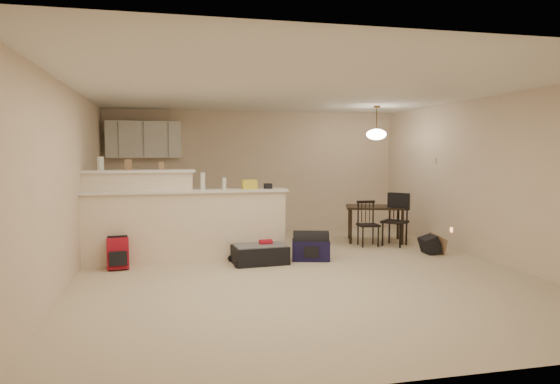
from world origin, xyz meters
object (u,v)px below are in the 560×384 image
object	(u,v)px
suitcase	(260,255)
navy_duffel	(311,250)
dining_chair_near	(368,224)
dining_chair_far	(395,220)
red_backpack	(118,254)
pendant_lamp	(376,134)
black_daypack	(430,245)
dining_table	(375,210)

from	to	relation	value
suitcase	navy_duffel	xyz separation A→B (m)	(0.81, 0.05, 0.02)
dining_chair_near	navy_duffel	size ratio (longest dim) A/B	1.39
dining_chair_far	suitcase	size ratio (longest dim) A/B	1.15
dining_chair_near	red_backpack	xyz separation A→B (m)	(-4.15, -0.86, -0.17)
pendant_lamp	dining_chair_near	world-z (taller)	pendant_lamp
red_backpack	dining_chair_near	bearing A→B (deg)	5.60
pendant_lamp	navy_duffel	world-z (taller)	pendant_lamp
pendant_lamp	black_daypack	bearing A→B (deg)	-71.15
pendant_lamp	red_backpack	distance (m)	4.94
suitcase	dining_table	bearing A→B (deg)	24.24
black_daypack	dining_chair_far	bearing A→B (deg)	20.82
suitcase	navy_duffel	world-z (taller)	navy_duffel
dining_table	dining_chair_far	size ratio (longest dim) A/B	1.35
suitcase	navy_duffel	distance (m)	0.81
dining_table	dining_chair_near	bearing A→B (deg)	-109.37
dining_chair_far	red_backpack	world-z (taller)	dining_chair_far
dining_chair_near	navy_duffel	distance (m)	1.61
pendant_lamp	suitcase	world-z (taller)	pendant_lamp
suitcase	black_daypack	bearing A→B (deg)	-2.73
suitcase	pendant_lamp	bearing A→B (deg)	24.24
pendant_lamp	suitcase	distance (m)	3.32
pendant_lamp	black_daypack	distance (m)	2.26
red_backpack	navy_duffel	xyz separation A→B (m)	(2.84, -0.04, -0.07)
navy_duffel	dining_table	bearing A→B (deg)	52.40
dining_chair_far	black_daypack	bearing A→B (deg)	-25.10
black_daypack	suitcase	bearing A→B (deg)	95.27
pendant_lamp	dining_chair_far	distance (m)	1.61
navy_duffel	pendant_lamp	bearing A→B (deg)	52.40
dining_chair_near	black_daypack	xyz separation A→B (m)	(0.72, -0.86, -0.26)
pendant_lamp	navy_duffel	xyz separation A→B (m)	(-1.61, -1.28, -1.83)
dining_table	red_backpack	size ratio (longest dim) A/B	2.75
dining_table	black_daypack	distance (m)	1.38
dining_table	pendant_lamp	size ratio (longest dim) A/B	1.98
pendant_lamp	black_daypack	world-z (taller)	pendant_lamp
dining_chair_near	black_daypack	world-z (taller)	dining_chair_near
dining_chair_near	black_daypack	size ratio (longest dim) A/B	2.48
dining_table	pendant_lamp	world-z (taller)	pendant_lamp
suitcase	red_backpack	world-z (taller)	red_backpack
dining_chair_near	suitcase	bearing A→B (deg)	-152.61
dining_chair_near	dining_table	bearing A→B (deg)	55.51
pendant_lamp	dining_chair_far	xyz separation A→B (m)	(0.18, -0.45, -1.53)
dining_chair_far	navy_duffel	xyz separation A→B (m)	(-1.79, -0.82, -0.30)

